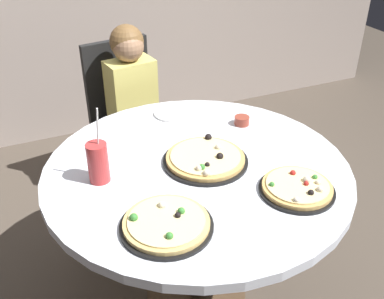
{
  "coord_description": "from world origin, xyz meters",
  "views": [
    {
      "loc": [
        -0.62,
        -1.36,
        1.75
      ],
      "look_at": [
        0.0,
        0.05,
        0.8
      ],
      "focal_mm": 41.76,
      "sensor_mm": 36.0,
      "label": 1
    }
  ],
  "objects_px": {
    "chair_wooden": "(126,112)",
    "plate_small": "(172,113)",
    "sauce_bowl": "(242,121)",
    "pizza_cheese": "(166,224)",
    "pizza_pepperoni": "(297,188)",
    "pizza_veggie": "(206,159)",
    "dining_table": "(197,185)",
    "soda_cup": "(98,162)",
    "diner_child": "(140,131)"
  },
  "relations": [
    {
      "from": "chair_wooden",
      "to": "plate_small",
      "type": "bearing_deg",
      "value": -80.32
    },
    {
      "from": "sauce_bowl",
      "to": "plate_small",
      "type": "xyz_separation_m",
      "value": [
        -0.26,
        0.23,
        -0.02
      ]
    },
    {
      "from": "pizza_cheese",
      "to": "chair_wooden",
      "type": "bearing_deg",
      "value": 79.88
    },
    {
      "from": "pizza_pepperoni",
      "to": "pizza_veggie",
      "type": "bearing_deg",
      "value": 125.59
    },
    {
      "from": "plate_small",
      "to": "dining_table",
      "type": "bearing_deg",
      "value": -99.58
    },
    {
      "from": "pizza_cheese",
      "to": "pizza_pepperoni",
      "type": "height_order",
      "value": "same"
    },
    {
      "from": "chair_wooden",
      "to": "pizza_pepperoni",
      "type": "height_order",
      "value": "chair_wooden"
    },
    {
      "from": "plate_small",
      "to": "chair_wooden",
      "type": "bearing_deg",
      "value": 99.68
    },
    {
      "from": "pizza_pepperoni",
      "to": "soda_cup",
      "type": "relative_size",
      "value": 0.91
    },
    {
      "from": "pizza_veggie",
      "to": "soda_cup",
      "type": "height_order",
      "value": "soda_cup"
    },
    {
      "from": "dining_table",
      "to": "diner_child",
      "type": "relative_size",
      "value": 1.14
    },
    {
      "from": "dining_table",
      "to": "pizza_veggie",
      "type": "relative_size",
      "value": 3.54
    },
    {
      "from": "dining_table",
      "to": "soda_cup",
      "type": "height_order",
      "value": "soda_cup"
    },
    {
      "from": "plate_small",
      "to": "pizza_pepperoni",
      "type": "bearing_deg",
      "value": -76.13
    },
    {
      "from": "plate_small",
      "to": "sauce_bowl",
      "type": "bearing_deg",
      "value": -41.49
    },
    {
      "from": "pizza_veggie",
      "to": "plate_small",
      "type": "bearing_deg",
      "value": 85.51
    },
    {
      "from": "dining_table",
      "to": "soda_cup",
      "type": "xyz_separation_m",
      "value": [
        -0.38,
        0.06,
        0.18
      ]
    },
    {
      "from": "dining_table",
      "to": "diner_child",
      "type": "height_order",
      "value": "diner_child"
    },
    {
      "from": "soda_cup",
      "to": "sauce_bowl",
      "type": "xyz_separation_m",
      "value": [
        0.72,
        0.17,
        -0.06
      ]
    },
    {
      "from": "pizza_cheese",
      "to": "pizza_pepperoni",
      "type": "relative_size",
      "value": 1.12
    },
    {
      "from": "chair_wooden",
      "to": "pizza_cheese",
      "type": "distance_m",
      "value": 1.34
    },
    {
      "from": "pizza_veggie",
      "to": "pizza_cheese",
      "type": "xyz_separation_m",
      "value": [
        -0.29,
        -0.3,
        -0.0
      ]
    },
    {
      "from": "diner_child",
      "to": "pizza_pepperoni",
      "type": "bearing_deg",
      "value": -77.13
    },
    {
      "from": "pizza_cheese",
      "to": "sauce_bowl",
      "type": "bearing_deg",
      "value": 42.31
    },
    {
      "from": "pizza_pepperoni",
      "to": "diner_child",
      "type": "bearing_deg",
      "value": 102.87
    },
    {
      "from": "dining_table",
      "to": "pizza_cheese",
      "type": "height_order",
      "value": "pizza_cheese"
    },
    {
      "from": "soda_cup",
      "to": "diner_child",
      "type": "bearing_deg",
      "value": 62.77
    },
    {
      "from": "pizza_cheese",
      "to": "sauce_bowl",
      "type": "relative_size",
      "value": 4.51
    },
    {
      "from": "chair_wooden",
      "to": "plate_small",
      "type": "xyz_separation_m",
      "value": [
        0.09,
        -0.54,
        0.22
      ]
    },
    {
      "from": "dining_table",
      "to": "sauce_bowl",
      "type": "height_order",
      "value": "sauce_bowl"
    },
    {
      "from": "chair_wooden",
      "to": "diner_child",
      "type": "bearing_deg",
      "value": -82.3
    },
    {
      "from": "dining_table",
      "to": "pizza_cheese",
      "type": "bearing_deg",
      "value": -129.81
    },
    {
      "from": "diner_child",
      "to": "sauce_bowl",
      "type": "height_order",
      "value": "diner_child"
    },
    {
      "from": "dining_table",
      "to": "soda_cup",
      "type": "relative_size",
      "value": 4.01
    },
    {
      "from": "dining_table",
      "to": "plate_small",
      "type": "distance_m",
      "value": 0.48
    },
    {
      "from": "pizza_pepperoni",
      "to": "chair_wooden",
      "type": "bearing_deg",
      "value": 102.16
    },
    {
      "from": "soda_cup",
      "to": "plate_small",
      "type": "height_order",
      "value": "soda_cup"
    },
    {
      "from": "chair_wooden",
      "to": "pizza_cheese",
      "type": "relative_size",
      "value": 3.01
    },
    {
      "from": "sauce_bowl",
      "to": "diner_child",
      "type": "bearing_deg",
      "value": 119.08
    },
    {
      "from": "pizza_veggie",
      "to": "soda_cup",
      "type": "xyz_separation_m",
      "value": [
        -0.42,
        0.05,
        0.06
      ]
    },
    {
      "from": "dining_table",
      "to": "pizza_pepperoni",
      "type": "xyz_separation_m",
      "value": [
        0.27,
        -0.3,
        0.11
      ]
    },
    {
      "from": "sauce_bowl",
      "to": "plate_small",
      "type": "distance_m",
      "value": 0.35
    },
    {
      "from": "dining_table",
      "to": "diner_child",
      "type": "xyz_separation_m",
      "value": [
        0.01,
        0.82,
        -0.17
      ]
    },
    {
      "from": "chair_wooden",
      "to": "diner_child",
      "type": "height_order",
      "value": "diner_child"
    },
    {
      "from": "pizza_cheese",
      "to": "plate_small",
      "type": "xyz_separation_m",
      "value": [
        0.32,
        0.76,
        -0.01
      ]
    },
    {
      "from": "dining_table",
      "to": "pizza_veggie",
      "type": "xyz_separation_m",
      "value": [
        0.04,
        0.01,
        0.11
      ]
    },
    {
      "from": "chair_wooden",
      "to": "pizza_veggie",
      "type": "relative_size",
      "value": 2.72
    },
    {
      "from": "pizza_veggie",
      "to": "pizza_pepperoni",
      "type": "height_order",
      "value": "same"
    },
    {
      "from": "chair_wooden",
      "to": "pizza_cheese",
      "type": "height_order",
      "value": "chair_wooden"
    },
    {
      "from": "pizza_cheese",
      "to": "pizza_pepperoni",
      "type": "bearing_deg",
      "value": -1.19
    }
  ]
}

